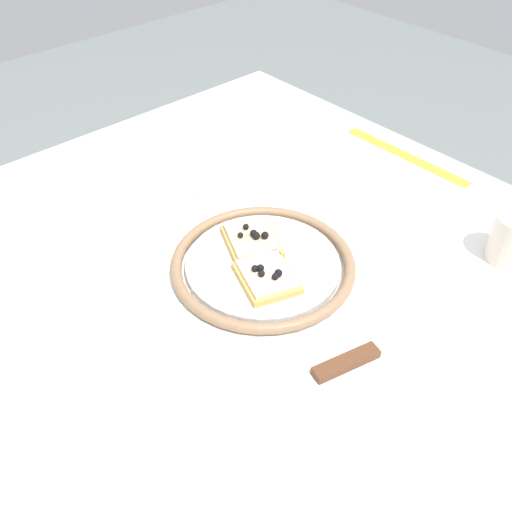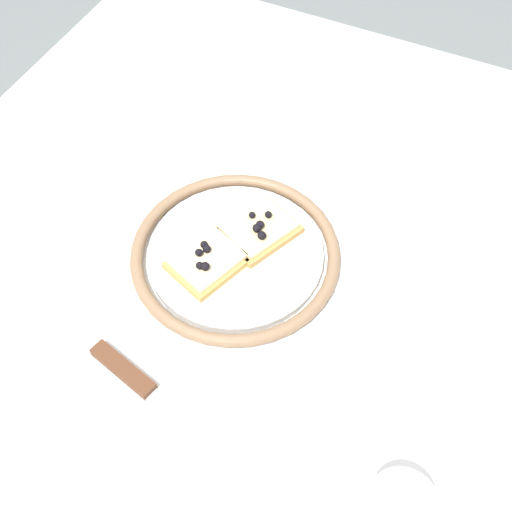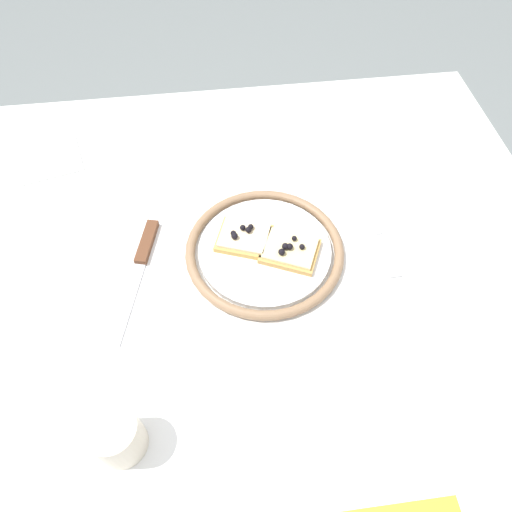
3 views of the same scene
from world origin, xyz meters
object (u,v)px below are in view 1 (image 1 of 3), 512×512
(pizza_slice_far, at_px, (252,240))
(knife, at_px, (368,353))
(plate, at_px, (263,265))
(measuring_tape, at_px, (406,156))
(fork, at_px, (170,211))
(pizza_slice_near, at_px, (267,276))
(dining_table, at_px, (262,308))

(pizza_slice_far, relative_size, knife, 0.48)
(plate, bearing_deg, measuring_tape, 97.38)
(pizza_slice_far, relative_size, measuring_tape, 0.42)
(measuring_tape, bearing_deg, knife, -58.89)
(plate, relative_size, pizza_slice_far, 2.36)
(plate, distance_m, fork, 0.21)
(measuring_tape, bearing_deg, pizza_slice_near, -79.31)
(pizza_slice_far, bearing_deg, fork, -168.07)
(plate, distance_m, pizza_slice_far, 0.05)
(dining_table, height_order, fork, fork)
(knife, bearing_deg, measuring_tape, 121.31)
(knife, relative_size, fork, 1.18)
(knife, height_order, fork, knife)
(dining_table, xyz_separation_m, fork, (-0.21, -0.02, 0.09))
(dining_table, xyz_separation_m, pizza_slice_far, (-0.04, 0.01, 0.10))
(measuring_tape, bearing_deg, plate, -82.82)
(plate, height_order, measuring_tape, plate)
(pizza_slice_far, bearing_deg, dining_table, -19.61)
(dining_table, xyz_separation_m, knife, (0.21, -0.01, 0.09))
(plate, height_order, fork, plate)
(pizza_slice_near, relative_size, fork, 0.54)
(fork, height_order, measuring_tape, fork)
(knife, relative_size, measuring_tape, 0.88)
(pizza_slice_near, bearing_deg, knife, 3.32)
(knife, xyz_separation_m, measuring_tape, (-0.26, 0.43, -0.00))
(plate, xyz_separation_m, pizza_slice_near, (0.03, -0.02, 0.01))
(dining_table, xyz_separation_m, measuring_tape, (-0.05, 0.41, 0.09))
(pizza_slice_far, bearing_deg, measuring_tape, 91.52)
(plate, bearing_deg, pizza_slice_near, -34.86)
(plate, xyz_separation_m, pizza_slice_far, (-0.04, 0.02, 0.01))
(dining_table, height_order, measuring_tape, measuring_tape)
(plate, height_order, pizza_slice_near, pizza_slice_near)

